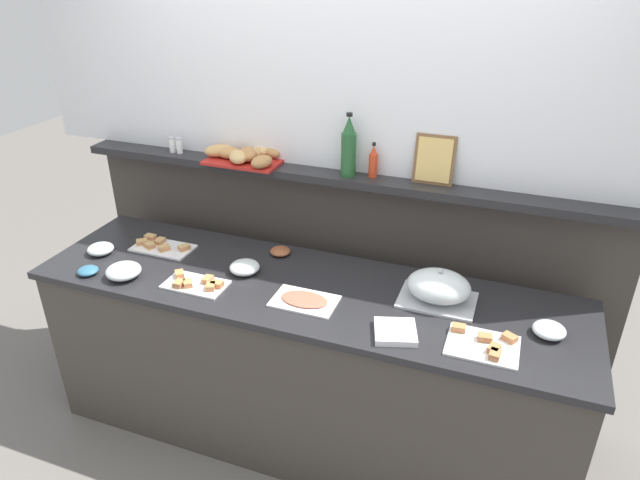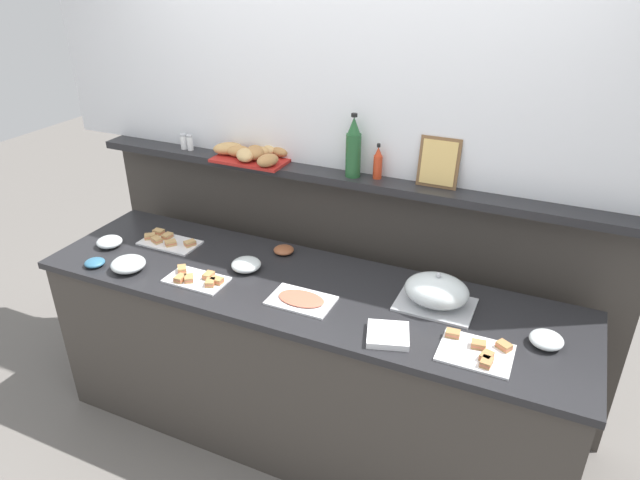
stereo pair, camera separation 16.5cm
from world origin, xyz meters
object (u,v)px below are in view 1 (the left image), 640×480
(condiment_bowl_teal, at_px, (280,251))
(condiment_bowl_cream, at_px, (88,271))
(glass_bowl_extra, at_px, (101,249))
(serving_cloche, at_px, (438,287))
(bread_basket, at_px, (244,155))
(sandwich_platter_rear, at_px, (161,246))
(glass_bowl_small, at_px, (124,271))
(wine_bottle_green, at_px, (349,148))
(glass_bowl_large, at_px, (245,268))
(sandwich_platter_front, at_px, (196,283))
(hot_sauce_bottle, at_px, (373,162))
(cold_cuts_platter, at_px, (305,300))
(framed_picture, at_px, (434,160))
(glass_bowl_medium, at_px, (549,330))
(napkin_stack, at_px, (395,332))
(pepper_shaker, at_px, (179,146))
(sandwich_platter_side, at_px, (484,344))
(salt_shaker, at_px, (172,145))

(condiment_bowl_teal, bearing_deg, condiment_bowl_cream, -147.55)
(glass_bowl_extra, relative_size, condiment_bowl_cream, 1.34)
(serving_cloche, xyz_separation_m, bread_basket, (-1.12, 0.36, 0.37))
(sandwich_platter_rear, xyz_separation_m, glass_bowl_extra, (-0.26, -0.16, 0.01))
(glass_bowl_small, height_order, wine_bottle_green, wine_bottle_green)
(bread_basket, bearing_deg, glass_bowl_large, -65.75)
(glass_bowl_large, xyz_separation_m, bread_basket, (-0.19, 0.43, 0.41))
(glass_bowl_extra, bearing_deg, sandwich_platter_front, -9.19)
(glass_bowl_extra, relative_size, hot_sauce_bottle, 0.76)
(cold_cuts_platter, relative_size, framed_picture, 1.22)
(cold_cuts_platter, bearing_deg, sandwich_platter_rear, 166.77)
(glass_bowl_medium, xyz_separation_m, napkin_stack, (-0.59, -0.22, -0.01))
(pepper_shaker, xyz_separation_m, bread_basket, (0.41, -0.01, -0.00))
(glass_bowl_small, relative_size, bread_basket, 0.38)
(bread_basket, bearing_deg, sandwich_platter_side, -24.47)
(cold_cuts_platter, distance_m, glass_bowl_small, 0.90)
(glass_bowl_large, bearing_deg, serving_cloche, 4.55)
(sandwich_platter_side, bearing_deg, framed_picture, 119.01)
(cold_cuts_platter, distance_m, pepper_shaker, 1.21)
(glass_bowl_small, relative_size, condiment_bowl_teal, 1.59)
(glass_bowl_large, xyz_separation_m, napkin_stack, (0.81, -0.23, -0.01))
(salt_shaker, bearing_deg, glass_bowl_medium, -12.48)
(condiment_bowl_cream, bearing_deg, glass_bowl_medium, 7.13)
(glass_bowl_large, xyz_separation_m, glass_bowl_medium, (1.40, -0.01, -0.00))
(glass_bowl_medium, height_order, pepper_shaker, pepper_shaker)
(hot_sauce_bottle, bearing_deg, pepper_shaker, -178.93)
(sandwich_platter_side, relative_size, wine_bottle_green, 0.90)
(sandwich_platter_front, bearing_deg, sandwich_platter_side, 0.16)
(serving_cloche, bearing_deg, glass_bowl_extra, -174.64)
(glass_bowl_small, relative_size, napkin_stack, 0.99)
(condiment_bowl_teal, relative_size, napkin_stack, 0.62)
(sandwich_platter_side, relative_size, hot_sauce_bottle, 1.61)
(bread_basket, xyz_separation_m, framed_picture, (0.99, 0.05, 0.08))
(condiment_bowl_cream, bearing_deg, framed_picture, 26.64)
(serving_cloche, bearing_deg, sandwich_platter_rear, -179.87)
(cold_cuts_platter, bearing_deg, condiment_bowl_cream, -172.79)
(glass_bowl_extra, height_order, condiment_bowl_cream, glass_bowl_extra)
(condiment_bowl_teal, bearing_deg, glass_bowl_small, -142.57)
(sandwich_platter_side, height_order, pepper_shaker, pepper_shaker)
(glass_bowl_small, distance_m, glass_bowl_extra, 0.31)
(sandwich_platter_front, relative_size, hot_sauce_bottle, 1.67)
(sandwich_platter_side, bearing_deg, sandwich_platter_front, -179.84)
(glass_bowl_medium, bearing_deg, sandwich_platter_side, -144.36)
(wine_bottle_green, bearing_deg, glass_bowl_extra, -155.97)
(hot_sauce_bottle, bearing_deg, sandwich_platter_rear, -159.38)
(glass_bowl_medium, bearing_deg, condiment_bowl_cream, -172.87)
(condiment_bowl_teal, height_order, napkin_stack, condiment_bowl_teal)
(sandwich_platter_side, relative_size, cold_cuts_platter, 0.97)
(sandwich_platter_side, relative_size, serving_cloche, 0.83)
(sandwich_platter_rear, bearing_deg, glass_bowl_small, -89.35)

